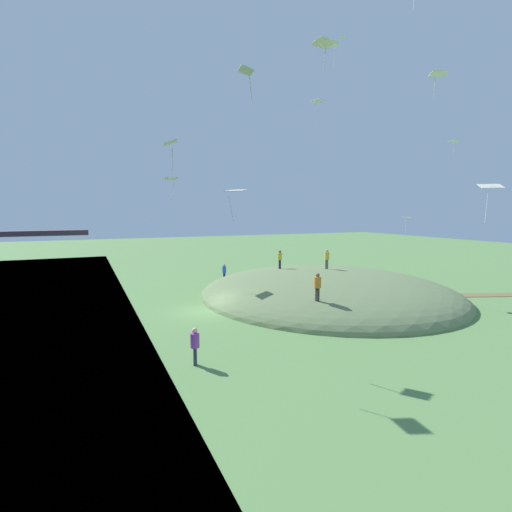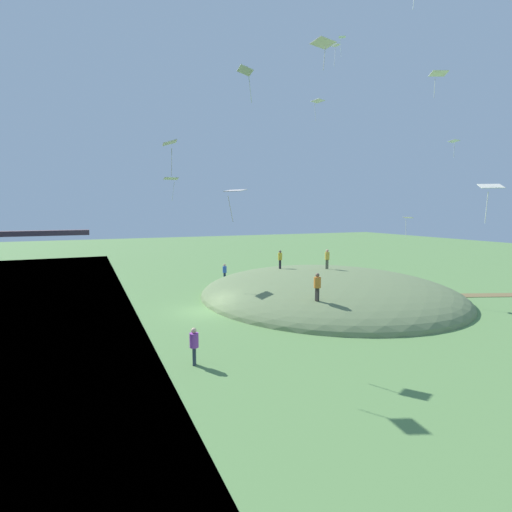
{
  "view_description": "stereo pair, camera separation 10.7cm",
  "coord_description": "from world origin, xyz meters",
  "px_view_note": "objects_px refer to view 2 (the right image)",
  "views": [
    {
      "loc": [
        -8.04,
        -26.95,
        7.32
      ],
      "look_at": [
        4.04,
        0.25,
        3.84
      ],
      "focal_mm": 27.45,
      "sensor_mm": 36.0,
      "label": 1
    },
    {
      "loc": [
        -7.94,
        -27.0,
        7.32
      ],
      "look_at": [
        4.04,
        0.25,
        3.84
      ],
      "focal_mm": 27.45,
      "sensor_mm": 36.0,
      "label": 2
    }
  ],
  "objects_px": {
    "kite_1": "(170,144)",
    "kite_5": "(342,39)",
    "person_on_hilltop": "(194,342)",
    "person_watching_kites": "(317,284)",
    "kite_4": "(318,102)",
    "kite_10": "(171,179)",
    "kite_3": "(408,219)",
    "kite_11": "(323,44)",
    "kite_8": "(235,192)",
    "kite_12": "(454,142)",
    "person_near_shore": "(225,270)",
    "kite_9": "(336,47)",
    "person_with_child": "(280,257)",
    "kite_2": "(491,188)",
    "kite_7": "(438,74)",
    "person_walking_path": "(327,257)",
    "kite_6": "(246,72)"
  },
  "relations": [
    {
      "from": "kite_1",
      "to": "kite_5",
      "type": "relative_size",
      "value": 0.99
    },
    {
      "from": "person_on_hilltop",
      "to": "person_watching_kites",
      "type": "bearing_deg",
      "value": -41.23
    },
    {
      "from": "kite_4",
      "to": "kite_10",
      "type": "distance_m",
      "value": 13.23
    },
    {
      "from": "kite_3",
      "to": "kite_11",
      "type": "height_order",
      "value": "kite_11"
    },
    {
      "from": "kite_4",
      "to": "kite_5",
      "type": "xyz_separation_m",
      "value": [
        5.92,
        5.42,
        7.47
      ]
    },
    {
      "from": "kite_8",
      "to": "kite_3",
      "type": "bearing_deg",
      "value": 15.83
    },
    {
      "from": "person_on_hilltop",
      "to": "kite_12",
      "type": "bearing_deg",
      "value": -68.1
    },
    {
      "from": "person_near_shore",
      "to": "kite_8",
      "type": "height_order",
      "value": "kite_8"
    },
    {
      "from": "kite_3",
      "to": "kite_12",
      "type": "bearing_deg",
      "value": -120.37
    },
    {
      "from": "kite_9",
      "to": "kite_8",
      "type": "bearing_deg",
      "value": -143.11
    },
    {
      "from": "person_with_child",
      "to": "kite_2",
      "type": "distance_m",
      "value": 18.6
    },
    {
      "from": "kite_11",
      "to": "kite_3",
      "type": "bearing_deg",
      "value": 27.95
    },
    {
      "from": "kite_1",
      "to": "kite_7",
      "type": "bearing_deg",
      "value": -0.39
    },
    {
      "from": "kite_2",
      "to": "kite_12",
      "type": "bearing_deg",
      "value": 116.44
    },
    {
      "from": "person_walking_path",
      "to": "kite_8",
      "type": "distance_m",
      "value": 16.53
    },
    {
      "from": "kite_2",
      "to": "kite_9",
      "type": "relative_size",
      "value": 1.15
    },
    {
      "from": "kite_1",
      "to": "kite_6",
      "type": "height_order",
      "value": "kite_6"
    },
    {
      "from": "kite_4",
      "to": "person_near_shore",
      "type": "bearing_deg",
      "value": 104.78
    },
    {
      "from": "kite_11",
      "to": "kite_10",
      "type": "bearing_deg",
      "value": 105.63
    },
    {
      "from": "kite_10",
      "to": "kite_7",
      "type": "bearing_deg",
      "value": -41.04
    },
    {
      "from": "kite_7",
      "to": "kite_11",
      "type": "height_order",
      "value": "kite_7"
    },
    {
      "from": "kite_3",
      "to": "kite_8",
      "type": "height_order",
      "value": "kite_8"
    },
    {
      "from": "person_watching_kites",
      "to": "kite_11",
      "type": "bearing_deg",
      "value": 134.54
    },
    {
      "from": "person_with_child",
      "to": "person_watching_kites",
      "type": "bearing_deg",
      "value": 159.06
    },
    {
      "from": "kite_6",
      "to": "kite_9",
      "type": "bearing_deg",
      "value": 40.24
    },
    {
      "from": "person_walking_path",
      "to": "kite_11",
      "type": "xyz_separation_m",
      "value": [
        -8.46,
        -11.74,
        12.32
      ]
    },
    {
      "from": "kite_10",
      "to": "person_with_child",
      "type": "bearing_deg",
      "value": -7.51
    },
    {
      "from": "person_watching_kites",
      "to": "kite_12",
      "type": "xyz_separation_m",
      "value": [
        5.77,
        -4.99,
        8.64
      ]
    },
    {
      "from": "kite_9",
      "to": "kite_11",
      "type": "bearing_deg",
      "value": -127.13
    },
    {
      "from": "kite_7",
      "to": "kite_4",
      "type": "bearing_deg",
      "value": 133.0
    },
    {
      "from": "kite_5",
      "to": "kite_6",
      "type": "bearing_deg",
      "value": -138.76
    },
    {
      "from": "kite_9",
      "to": "kite_10",
      "type": "relative_size",
      "value": 0.96
    },
    {
      "from": "kite_4",
      "to": "kite_7",
      "type": "bearing_deg",
      "value": -47.0
    },
    {
      "from": "person_watching_kites",
      "to": "kite_7",
      "type": "bearing_deg",
      "value": -113.14
    },
    {
      "from": "kite_8",
      "to": "kite_11",
      "type": "height_order",
      "value": "kite_11"
    },
    {
      "from": "person_on_hilltop",
      "to": "kite_2",
      "type": "bearing_deg",
      "value": -74.12
    },
    {
      "from": "person_near_shore",
      "to": "kite_2",
      "type": "relative_size",
      "value": 0.82
    },
    {
      "from": "person_near_shore",
      "to": "kite_1",
      "type": "height_order",
      "value": "kite_1"
    },
    {
      "from": "person_with_child",
      "to": "kite_8",
      "type": "xyz_separation_m",
      "value": [
        -9.14,
        -12.51,
        5.27
      ]
    },
    {
      "from": "person_with_child",
      "to": "kite_11",
      "type": "bearing_deg",
      "value": 153.75
    },
    {
      "from": "kite_4",
      "to": "kite_6",
      "type": "height_order",
      "value": "kite_4"
    },
    {
      "from": "kite_2",
      "to": "kite_10",
      "type": "relative_size",
      "value": 1.1
    },
    {
      "from": "person_near_shore",
      "to": "kite_6",
      "type": "relative_size",
      "value": 1.09
    },
    {
      "from": "kite_6",
      "to": "kite_5",
      "type": "bearing_deg",
      "value": 41.24
    },
    {
      "from": "kite_4",
      "to": "kite_10",
      "type": "height_order",
      "value": "kite_4"
    },
    {
      "from": "person_near_shore",
      "to": "kite_10",
      "type": "height_order",
      "value": "kite_10"
    },
    {
      "from": "kite_2",
      "to": "kite_4",
      "type": "distance_m",
      "value": 13.83
    },
    {
      "from": "person_near_shore",
      "to": "kite_3",
      "type": "relative_size",
      "value": 1.06
    },
    {
      "from": "person_with_child",
      "to": "kite_1",
      "type": "distance_m",
      "value": 18.71
    },
    {
      "from": "kite_2",
      "to": "kite_5",
      "type": "xyz_separation_m",
      "value": [
        1.94,
        16.76,
        14.32
      ]
    }
  ]
}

